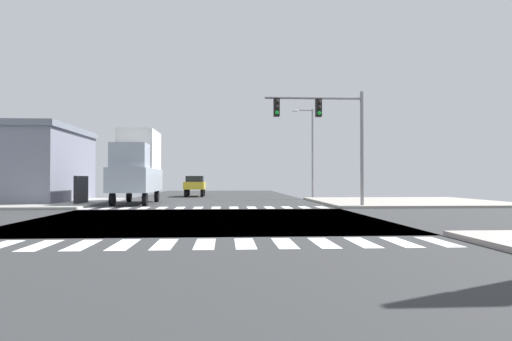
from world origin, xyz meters
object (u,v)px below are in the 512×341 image
at_px(traffic_signal_mast, 325,122).
at_px(sedan_farside_1, 195,184).
at_px(box_truck_crossing_1, 137,164).
at_px(street_lamp, 309,144).

distance_m(traffic_signal_mast, sedan_farside_1, 19.64).
relative_size(sedan_farside_1, box_truck_crossing_1, 0.60).
relative_size(traffic_signal_mast, street_lamp, 0.90).
relative_size(street_lamp, sedan_farside_1, 1.69).
bearing_deg(street_lamp, traffic_signal_mast, -96.07).
distance_m(street_lamp, sedan_farside_1, 11.65).
distance_m(sedan_farside_1, box_truck_crossing_1, 12.61).
height_order(traffic_signal_mast, street_lamp, street_lamp).
height_order(street_lamp, box_truck_crossing_1, street_lamp).
relative_size(street_lamp, box_truck_crossing_1, 1.01).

